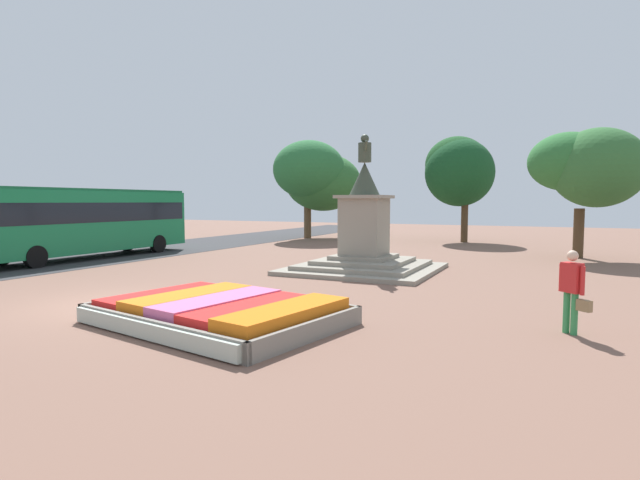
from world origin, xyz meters
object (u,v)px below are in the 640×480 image
at_px(city_bus, 82,219).
at_px(pedestrian_with_handbag, 572,287).
at_px(statue_monument, 364,242).
at_px(flower_planter, 218,312).

relative_size(city_bus, pedestrian_with_handbag, 6.70).
bearing_deg(pedestrian_with_handbag, statue_monument, 135.38).
bearing_deg(statue_monument, city_bus, -172.18).
relative_size(flower_planter, statue_monument, 1.07).
distance_m(flower_planter, city_bus, 14.98).
relative_size(flower_planter, city_bus, 0.51).
bearing_deg(statue_monument, flower_planter, -89.89).
distance_m(statue_monument, pedestrian_with_handbag, 9.62).
bearing_deg(statue_monument, pedestrian_with_handbag, -44.62).
height_order(flower_planter, statue_monument, statue_monument).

